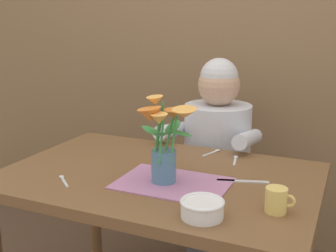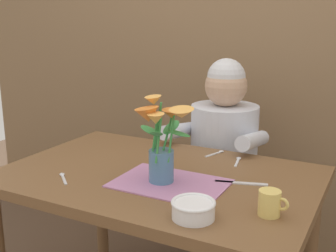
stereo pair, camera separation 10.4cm
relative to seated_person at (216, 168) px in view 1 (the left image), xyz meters
name	(u,v)px [view 1 (the left image)]	position (x,y,z in m)	size (l,w,h in m)	color
wood_panel_backdrop	(236,31)	(-0.04, 0.43, 0.69)	(4.00, 0.10, 2.50)	brown
dining_table	(159,197)	(-0.04, -0.62, 0.08)	(1.20, 0.80, 0.74)	brown
seated_person	(216,168)	(0.00, 0.00, 0.00)	(0.45, 0.47, 1.14)	#4C4C56
striped_placemat	(173,183)	(0.05, -0.69, 0.18)	(0.40, 0.28, 0.01)	#B275A3
flower_vase	(164,139)	(0.02, -0.70, 0.34)	(0.23, 0.21, 0.32)	teal
ceramic_bowl	(202,208)	(0.24, -0.90, 0.21)	(0.14, 0.14, 0.06)	white
dinner_knife	(243,181)	(0.28, -0.57, 0.18)	(0.19, 0.02, 0.01)	silver
ceramic_mug	(277,200)	(0.44, -0.77, 0.22)	(0.09, 0.07, 0.08)	#E5C666
spoon_0	(160,153)	(-0.14, -0.38, 0.18)	(0.08, 0.11, 0.01)	silver
spoon_1	(235,159)	(0.19, -0.33, 0.18)	(0.04, 0.12, 0.01)	silver
spoon_2	(214,152)	(0.07, -0.28, 0.18)	(0.05, 0.12, 0.01)	silver
spoon_3	(63,179)	(-0.34, -0.82, 0.18)	(0.10, 0.09, 0.01)	silver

